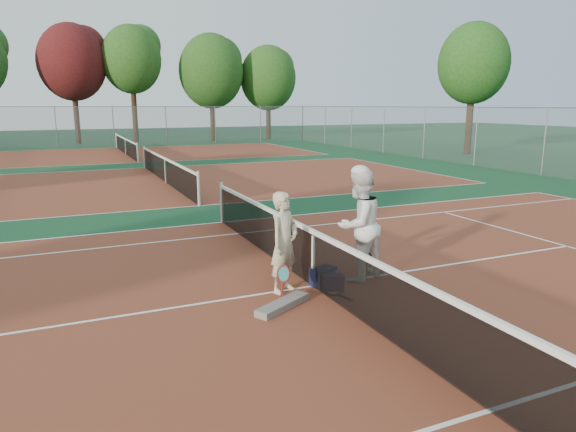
{
  "coord_description": "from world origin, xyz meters",
  "views": [
    {
      "loc": [
        -3.87,
        -7.64,
        3.12
      ],
      "look_at": [
        0.0,
        1.09,
        1.05
      ],
      "focal_mm": 32.0,
      "sensor_mm": 36.0,
      "label": 1
    }
  ],
  "objects_px": {
    "player_b": "(359,225)",
    "racket_black_held": "(365,266)",
    "net_main": "(313,258)",
    "sports_bag_navy": "(323,277)",
    "player_a": "(284,242)",
    "racket_red": "(284,284)",
    "sports_bag_purple": "(333,282)",
    "water_bottle": "(336,280)",
    "racket_spare": "(332,292)"
  },
  "relations": [
    {
      "from": "player_b",
      "to": "racket_black_held",
      "type": "height_order",
      "value": "player_b"
    },
    {
      "from": "net_main",
      "to": "sports_bag_navy",
      "type": "xyz_separation_m",
      "value": [
        0.18,
        -0.04,
        -0.34
      ]
    },
    {
      "from": "net_main",
      "to": "player_a",
      "type": "distance_m",
      "value": 0.66
    },
    {
      "from": "player_a",
      "to": "racket_red",
      "type": "distance_m",
      "value": 0.73
    },
    {
      "from": "racket_black_held",
      "to": "racket_red",
      "type": "bearing_deg",
      "value": -43.0
    },
    {
      "from": "sports_bag_navy",
      "to": "sports_bag_purple",
      "type": "bearing_deg",
      "value": -81.29
    },
    {
      "from": "player_a",
      "to": "sports_bag_navy",
      "type": "distance_m",
      "value": 1.01
    },
    {
      "from": "player_a",
      "to": "racket_red",
      "type": "height_order",
      "value": "player_a"
    },
    {
      "from": "water_bottle",
      "to": "racket_spare",
      "type": "bearing_deg",
      "value": -133.33
    },
    {
      "from": "player_b",
      "to": "sports_bag_purple",
      "type": "relative_size",
      "value": 5.79
    },
    {
      "from": "player_b",
      "to": "racket_black_held",
      "type": "xyz_separation_m",
      "value": [
        0.06,
        -0.16,
        -0.73
      ]
    },
    {
      "from": "racket_black_held",
      "to": "player_a",
      "type": "bearing_deg",
      "value": -57.33
    },
    {
      "from": "racket_black_held",
      "to": "racket_spare",
      "type": "height_order",
      "value": "racket_black_held"
    },
    {
      "from": "player_b",
      "to": "sports_bag_purple",
      "type": "height_order",
      "value": "player_b"
    },
    {
      "from": "player_a",
      "to": "water_bottle",
      "type": "relative_size",
      "value": 5.74
    },
    {
      "from": "racket_red",
      "to": "sports_bag_purple",
      "type": "xyz_separation_m",
      "value": [
        0.97,
        0.11,
        -0.15
      ]
    },
    {
      "from": "racket_red",
      "to": "racket_black_held",
      "type": "bearing_deg",
      "value": -25.69
    },
    {
      "from": "sports_bag_purple",
      "to": "water_bottle",
      "type": "height_order",
      "value": "water_bottle"
    },
    {
      "from": "racket_black_held",
      "to": "water_bottle",
      "type": "relative_size",
      "value": 1.9
    },
    {
      "from": "net_main",
      "to": "racket_black_held",
      "type": "height_order",
      "value": "net_main"
    },
    {
      "from": "sports_bag_navy",
      "to": "racket_spare",
      "type": "bearing_deg",
      "value": -94.95
    },
    {
      "from": "racket_spare",
      "to": "player_a",
      "type": "bearing_deg",
      "value": 43.28
    },
    {
      "from": "sports_bag_purple",
      "to": "water_bottle",
      "type": "relative_size",
      "value": 1.17
    },
    {
      "from": "net_main",
      "to": "player_b",
      "type": "xyz_separation_m",
      "value": [
        0.92,
        0.03,
        0.5
      ]
    },
    {
      "from": "racket_black_held",
      "to": "sports_bag_navy",
      "type": "distance_m",
      "value": 0.81
    },
    {
      "from": "player_b",
      "to": "sports_bag_navy",
      "type": "height_order",
      "value": "player_b"
    },
    {
      "from": "racket_black_held",
      "to": "racket_spare",
      "type": "bearing_deg",
      "value": -32.17
    },
    {
      "from": "net_main",
      "to": "water_bottle",
      "type": "distance_m",
      "value": 0.55
    },
    {
      "from": "net_main",
      "to": "sports_bag_navy",
      "type": "relative_size",
      "value": 26.08
    },
    {
      "from": "racket_red",
      "to": "sports_bag_purple",
      "type": "relative_size",
      "value": 1.69
    },
    {
      "from": "racket_black_held",
      "to": "sports_bag_purple",
      "type": "bearing_deg",
      "value": -39.13
    },
    {
      "from": "net_main",
      "to": "racket_spare",
      "type": "xyz_separation_m",
      "value": [
        0.15,
        -0.44,
        -0.49
      ]
    },
    {
      "from": "racket_spare",
      "to": "sports_bag_navy",
      "type": "distance_m",
      "value": 0.43
    },
    {
      "from": "net_main",
      "to": "water_bottle",
      "type": "bearing_deg",
      "value": -38.02
    },
    {
      "from": "sports_bag_navy",
      "to": "water_bottle",
      "type": "height_order",
      "value": "sports_bag_navy"
    },
    {
      "from": "sports_bag_purple",
      "to": "water_bottle",
      "type": "bearing_deg",
      "value": 30.94
    },
    {
      "from": "net_main",
      "to": "water_bottle",
      "type": "relative_size",
      "value": 36.6
    },
    {
      "from": "racket_red",
      "to": "racket_spare",
      "type": "height_order",
      "value": "racket_red"
    },
    {
      "from": "racket_spare",
      "to": "sports_bag_navy",
      "type": "relative_size",
      "value": 1.43
    },
    {
      "from": "racket_red",
      "to": "water_bottle",
      "type": "bearing_deg",
      "value": -26.17
    },
    {
      "from": "net_main",
      "to": "racket_spare",
      "type": "relative_size",
      "value": 18.3
    },
    {
      "from": "player_b",
      "to": "sports_bag_purple",
      "type": "distance_m",
      "value": 1.17
    },
    {
      "from": "racket_red",
      "to": "sports_bag_navy",
      "type": "relative_size",
      "value": 1.41
    },
    {
      "from": "racket_red",
      "to": "sports_bag_purple",
      "type": "distance_m",
      "value": 0.99
    },
    {
      "from": "net_main",
      "to": "sports_bag_navy",
      "type": "height_order",
      "value": "net_main"
    },
    {
      "from": "player_a",
      "to": "racket_red",
      "type": "xyz_separation_m",
      "value": [
        -0.19,
        -0.42,
        -0.57
      ]
    },
    {
      "from": "player_b",
      "to": "racket_spare",
      "type": "height_order",
      "value": "player_b"
    },
    {
      "from": "player_a",
      "to": "sports_bag_navy",
      "type": "height_order",
      "value": "player_a"
    },
    {
      "from": "player_a",
      "to": "racket_black_held",
      "type": "relative_size",
      "value": 3.02
    },
    {
      "from": "racket_spare",
      "to": "racket_black_held",
      "type": "bearing_deg",
      "value": -84.42
    }
  ]
}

